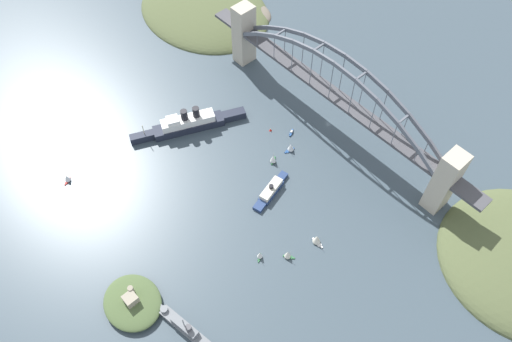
% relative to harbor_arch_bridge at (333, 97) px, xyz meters
% --- Properties ---
extents(ground_plane, '(1400.00, 1400.00, 0.00)m').
position_rel_harbor_arch_bridge_xyz_m(ground_plane, '(0.00, 0.00, -31.08)').
color(ground_plane, '#3D4C56').
extents(harbor_arch_bridge, '(267.87, 16.46, 69.66)m').
position_rel_harbor_arch_bridge_xyz_m(harbor_arch_bridge, '(0.00, 0.00, 0.00)').
color(harbor_arch_bridge, '#BCB29E').
rests_on(harbor_arch_bridge, ground).
extents(headland_east_shore, '(140.82, 114.10, 20.35)m').
position_rel_harbor_arch_bridge_xyz_m(headland_east_shore, '(179.86, -18.46, -31.08)').
color(headland_east_shore, '#515B38').
rests_on(headland_east_shore, ground).
extents(ocean_liner, '(44.92, 88.95, 21.64)m').
position_rel_harbor_arch_bridge_xyz_m(ocean_liner, '(71.46, 87.02, -24.97)').
color(ocean_liner, '#1E2333').
rests_on(ocean_liner, ground).
extents(naval_cruiser, '(63.69, 13.92, 18.02)m').
position_rel_harbor_arch_bridge_xyz_m(naval_cruiser, '(-56.39, 188.80, -27.77)').
color(naval_cruiser, slate).
rests_on(naval_cruiser, ground).
extents(harbor_ferry_steamer, '(15.87, 39.46, 8.76)m').
position_rel_harbor_arch_bridge_xyz_m(harbor_ferry_steamer, '(-17.51, 80.70, -28.33)').
color(harbor_ferry_steamer, navy).
rests_on(harbor_ferry_steamer, ground).
extents(fort_island_mid_harbor, '(40.43, 35.04, 13.25)m').
position_rel_harbor_arch_bridge_xyz_m(fort_island_mid_harbor, '(-20.70, 203.72, -27.42)').
color(fort_island_mid_harbor, '#4C6038').
rests_on(fort_island_mid_harbor, ground).
extents(seaplane_taxiing_near_bridge, '(8.75, 9.42, 4.98)m').
position_rel_harbor_arch_bridge_xyz_m(seaplane_taxiing_near_bridge, '(55.04, -23.89, -29.01)').
color(seaplane_taxiing_near_bridge, '#B7B7B2').
rests_on(seaplane_taxiing_near_bridge, ground).
extents(small_boat_0, '(5.63, 9.01, 8.50)m').
position_rel_harbor_arch_bridge_xyz_m(small_boat_0, '(0.92, 42.33, -27.17)').
color(small_boat_0, '#234C8C').
rests_on(small_boat_0, ground).
extents(small_boat_1, '(5.15, 6.22, 7.83)m').
position_rel_harbor_arch_bridge_xyz_m(small_boat_1, '(-50.51, 121.92, -27.41)').
color(small_boat_1, '#2D6B3D').
rests_on(small_boat_1, ground).
extents(small_boat_2, '(5.57, 7.19, 7.23)m').
position_rel_harbor_arch_bridge_xyz_m(small_boat_2, '(91.93, 185.81, -27.71)').
color(small_boat_2, '#B2231E').
rests_on(small_boat_2, ground).
extents(small_boat_3, '(7.53, 6.26, 8.56)m').
position_rel_harbor_arch_bridge_xyz_m(small_boat_3, '(-62.98, 107.86, -27.13)').
color(small_boat_3, '#2D6B3D').
rests_on(small_boat_3, ground).
extents(small_boat_4, '(4.67, 7.32, 2.11)m').
position_rel_harbor_arch_bridge_xyz_m(small_boat_4, '(12.91, 29.63, -30.31)').
color(small_boat_4, '#234C8C').
rests_on(small_boat_4, ground).
extents(small_boat_5, '(6.09, 7.79, 9.72)m').
position_rel_harbor_arch_bridge_xyz_m(small_boat_5, '(1.78, 60.31, -26.54)').
color(small_boat_5, '#2D6B3D').
rests_on(small_boat_5, ground).
extents(small_boat_6, '(9.89, 5.64, 9.53)m').
position_rel_harbor_arch_bridge_xyz_m(small_boat_6, '(-68.23, 85.32, -26.71)').
color(small_boat_6, silver).
rests_on(small_boat_6, ground).
extents(channel_marker_buoy, '(2.20, 2.20, 2.75)m').
position_rel_harbor_arch_bridge_xyz_m(channel_marker_buoy, '(25.92, 40.30, -29.97)').
color(channel_marker_buoy, red).
rests_on(channel_marker_buoy, ground).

